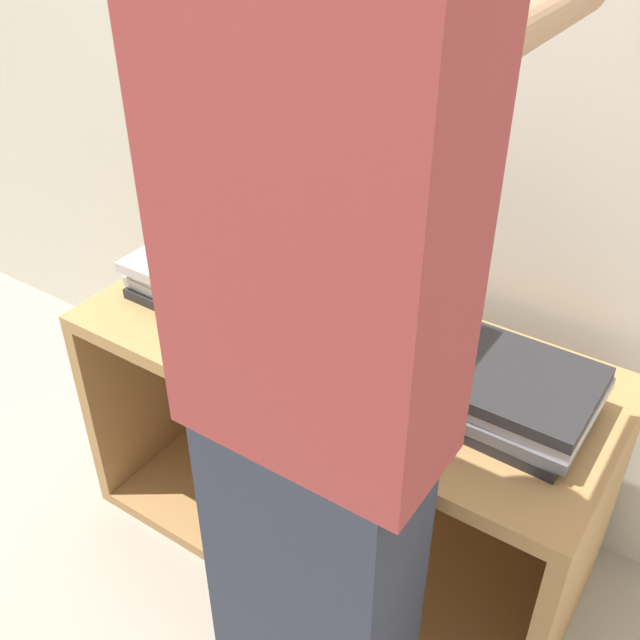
# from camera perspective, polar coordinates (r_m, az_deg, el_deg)

# --- Properties ---
(ground_plane) EXTENTS (12.00, 12.00, 0.00)m
(ground_plane) POSITION_cam_1_polar(r_m,az_deg,el_deg) (1.99, -3.29, -20.86)
(ground_plane) COLOR #9E9384
(wall_back) EXTENTS (8.00, 0.05, 2.40)m
(wall_back) POSITION_cam_1_polar(r_m,az_deg,el_deg) (1.74, 9.02, 19.63)
(wall_back) COLOR beige
(wall_back) RESTS_ON ground_plane
(cart) EXTENTS (1.24, 0.55, 0.63)m
(cart) POSITION_cam_1_polar(r_m,az_deg,el_deg) (1.93, 2.44, -8.59)
(cart) COLOR #A87A47
(cart) RESTS_ON ground_plane
(laptop_open) EXTENTS (0.35, 0.34, 0.26)m
(laptop_open) POSITION_cam_1_polar(r_m,az_deg,el_deg) (1.69, 2.62, 0.40)
(laptop_open) COLOR #B7B7BC
(laptop_open) RESTS_ON cart
(laptop_stack_left) EXTENTS (0.37, 0.28, 0.10)m
(laptop_stack_left) POSITION_cam_1_polar(r_m,az_deg,el_deg) (1.85, -8.33, 3.21)
(laptop_stack_left) COLOR #232326
(laptop_stack_left) RESTS_ON cart
(laptop_stack_right) EXTENTS (0.37, 0.27, 0.10)m
(laptop_stack_right) POSITION_cam_1_polar(r_m,az_deg,el_deg) (1.53, 13.68, -5.24)
(laptop_stack_right) COLOR #232326
(laptop_stack_right) RESTS_ON cart
(person) EXTENTS (0.40, 0.54, 1.77)m
(person) POSITION_cam_1_polar(r_m,az_deg,el_deg) (1.12, -0.27, -6.84)
(person) COLOR #2D3342
(person) RESTS_ON ground_plane
(inventory_tag) EXTENTS (0.06, 0.02, 0.01)m
(inventory_tag) POSITION_cam_1_polar(r_m,az_deg,el_deg) (1.78, -9.88, 3.80)
(inventory_tag) COLOR red
(inventory_tag) RESTS_ON laptop_stack_left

